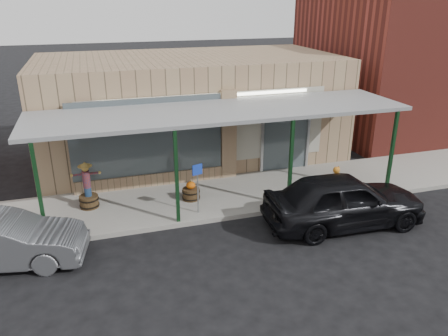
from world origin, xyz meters
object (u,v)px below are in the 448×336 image
object	(u,v)px
barrel_pumpkin	(191,192)
handicap_sign	(198,182)
barrel_scarecrow	(88,192)
car_grey	(1,241)
parked_sedan	(344,200)

from	to	relation	value
barrel_pumpkin	handicap_sign	bearing A→B (deg)	-90.34
barrel_scarecrow	car_grey	size ratio (longest dim) A/B	0.37
parked_sedan	barrel_pumpkin	bearing A→B (deg)	58.16
handicap_sign	car_grey	bearing A→B (deg)	173.92
handicap_sign	parked_sedan	bearing A→B (deg)	-40.79
barrel_scarecrow	car_grey	bearing A→B (deg)	-141.14
barrel_scarecrow	handicap_sign	xyz separation A→B (m)	(3.23, -1.40, 0.51)
barrel_scarecrow	barrel_pumpkin	size ratio (longest dim) A/B	2.10
barrel_scarecrow	handicap_sign	bearing A→B (deg)	-33.16
handicap_sign	parked_sedan	world-z (taller)	handicap_sign
barrel_pumpkin	handicap_sign	world-z (taller)	handicap_sign
barrel_scarecrow	car_grey	distance (m)	3.25
barrel_pumpkin	handicap_sign	xyz separation A→B (m)	(-0.01, -1.01, 0.79)
handicap_sign	car_grey	distance (m)	5.50
car_grey	handicap_sign	bearing A→B (deg)	-68.71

